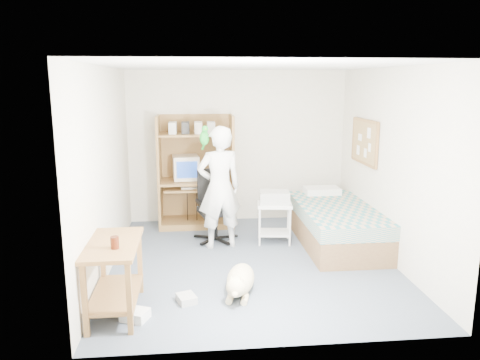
{
  "coord_description": "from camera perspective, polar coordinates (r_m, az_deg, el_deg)",
  "views": [
    {
      "loc": [
        -0.73,
        -5.71,
        2.31
      ],
      "look_at": [
        -0.13,
        0.26,
        1.05
      ],
      "focal_mm": 35.0,
      "sensor_mm": 36.0,
      "label": 1
    }
  ],
  "objects": [
    {
      "name": "ceiling",
      "position": [
        5.76,
        1.61,
        13.73
      ],
      "size": [
        3.6,
        4.0,
        0.02
      ],
      "primitive_type": "cube",
      "color": "white",
      "rests_on": "wall_back"
    },
    {
      "name": "wall_back",
      "position": [
        7.82,
        -0.31,
        4.07
      ],
      "size": [
        3.6,
        0.02,
        2.5
      ],
      "primitive_type": "cube",
      "color": "silver",
      "rests_on": "floor"
    },
    {
      "name": "printer",
      "position": [
        6.77,
        4.24,
        -2.12
      ],
      "size": [
        0.46,
        0.37,
        0.18
      ],
      "primitive_type": "cube",
      "rotation": [
        0.0,
        0.0,
        -0.12
      ],
      "color": "#A7A7A3",
      "rests_on": "printer_cart"
    },
    {
      "name": "printer_cart",
      "position": [
        6.85,
        4.21,
        -4.46
      ],
      "size": [
        0.54,
        0.45,
        0.59
      ],
      "rotation": [
        0.0,
        0.0,
        -0.12
      ],
      "color": "white",
      "rests_on": "floor"
    },
    {
      "name": "wall_right",
      "position": [
        6.34,
        17.91,
        1.64
      ],
      "size": [
        0.02,
        4.0,
        2.5
      ],
      "primitive_type": "cube",
      "color": "silver",
      "rests_on": "floor"
    },
    {
      "name": "side_desk",
      "position": [
        4.94,
        -15.09,
        -10.19
      ],
      "size": [
        0.5,
        1.0,
        0.75
      ],
      "color": "brown",
      "rests_on": "floor"
    },
    {
      "name": "corkboard",
      "position": [
        7.13,
        14.94,
        4.52
      ],
      "size": [
        0.04,
        0.94,
        0.66
      ],
      "color": "#9A7645",
      "rests_on": "wall_right"
    },
    {
      "name": "bed",
      "position": [
        6.95,
        11.58,
        -5.31
      ],
      "size": [
        1.02,
        2.02,
        0.66
      ],
      "color": "brown",
      "rests_on": "floor"
    },
    {
      "name": "pencil_cup",
      "position": [
        7.52,
        -2.97,
        0.41
      ],
      "size": [
        0.08,
        0.08,
        0.12
      ],
      "primitive_type": "cylinder",
      "color": "gold",
      "rests_on": "computer_hutch"
    },
    {
      "name": "wall_left",
      "position": [
        5.91,
        -16.05,
        1.05
      ],
      "size": [
        0.02,
        4.0,
        2.5
      ],
      "primitive_type": "cube",
      "color": "silver",
      "rests_on": "floor"
    },
    {
      "name": "drink_glass",
      "position": [
        4.66,
        -15.03,
        -7.38
      ],
      "size": [
        0.08,
        0.08,
        0.12
      ],
      "primitive_type": "cylinder",
      "color": "#3F170A",
      "rests_on": "side_desk"
    },
    {
      "name": "keyboard",
      "position": [
        7.48,
        -5.48,
        -0.87
      ],
      "size": [
        0.46,
        0.21,
        0.03
      ],
      "primitive_type": "cube",
      "rotation": [
        0.0,
        0.0,
        0.1
      ],
      "color": "beige",
      "rests_on": "computer_hutch"
    },
    {
      "name": "crt_monitor",
      "position": [
        7.58,
        -6.63,
        1.53
      ],
      "size": [
        0.45,
        0.47,
        0.38
      ],
      "rotation": [
        0.0,
        0.0,
        0.11
      ],
      "color": "beige",
      "rests_on": "computer_hutch"
    },
    {
      "name": "floor",
      "position": [
        6.21,
        1.48,
        -10.0
      ],
      "size": [
        4.0,
        4.0,
        0.0
      ],
      "primitive_type": "plane",
      "color": "#4C5867",
      "rests_on": "ground"
    },
    {
      "name": "parrot",
      "position": [
        6.43,
        -4.36,
        5.3
      ],
      "size": [
        0.13,
        0.22,
        0.35
      ],
      "rotation": [
        0.0,
        0.0,
        0.23
      ],
      "color": "#149027",
      "rests_on": "person"
    },
    {
      "name": "person",
      "position": [
        6.54,
        -2.52,
        -0.93
      ],
      "size": [
        0.71,
        0.55,
        1.73
      ],
      "primitive_type": "imported",
      "rotation": [
        0.0,
        0.0,
        3.38
      ],
      "color": "white",
      "rests_on": "floor"
    },
    {
      "name": "computer_hutch",
      "position": [
        7.6,
        -5.38,
        0.5
      ],
      "size": [
        1.2,
        0.63,
        1.8
      ],
      "color": "brown",
      "rests_on": "floor"
    },
    {
      "name": "office_chair",
      "position": [
        6.96,
        -3.15,
        -4.35
      ],
      "size": [
        0.59,
        0.59,
        1.04
      ],
      "rotation": [
        0.0,
        0.0,
        0.23
      ],
      "color": "black",
      "rests_on": "floor"
    },
    {
      "name": "floor_box_a",
      "position": [
        4.93,
        -12.67,
        -15.74
      ],
      "size": [
        0.31,
        0.28,
        0.1
      ],
      "primitive_type": "cube",
      "rotation": [
        0.0,
        0.0,
        -0.41
      ],
      "color": "white",
      "rests_on": "floor"
    },
    {
      "name": "floor_box_b",
      "position": [
        5.19,
        -6.54,
        -14.18
      ],
      "size": [
        0.24,
        0.27,
        0.08
      ],
      "primitive_type": "cube",
      "rotation": [
        0.0,
        0.0,
        0.35
      ],
      "color": "#B3B3AE",
      "rests_on": "floor"
    },
    {
      "name": "dog",
      "position": [
        5.31,
        -0.01,
        -12.13
      ],
      "size": [
        0.44,
        0.93,
        0.35
      ],
      "rotation": [
        0.0,
        0.0,
        -0.23
      ],
      "color": "#D1BA8C",
      "rests_on": "floor"
    }
  ]
}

